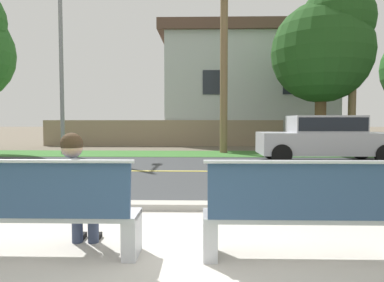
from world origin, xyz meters
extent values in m
plane|color=#665B4C|center=(0.00, 8.00, 0.00)|extent=(140.00, 140.00, 0.00)
cube|color=#B7B2A8|center=(0.00, 0.40, 0.01)|extent=(44.00, 3.60, 0.01)
cube|color=#ADA89E|center=(0.00, 2.35, 0.06)|extent=(44.00, 0.30, 0.11)
cube|color=#383A3D|center=(0.00, 6.50, 0.00)|extent=(52.00, 8.00, 0.01)
cube|color=#E0CC4C|center=(0.00, 6.50, 0.01)|extent=(48.00, 0.14, 0.01)
cube|color=#38702D|center=(0.00, 11.61, 0.01)|extent=(48.00, 2.80, 0.02)
cube|color=silver|center=(-0.39, 0.43, 0.23)|extent=(0.14, 0.40, 0.45)
cube|color=silver|center=(-1.34, 0.43, 0.42)|extent=(2.03, 0.44, 0.05)
cube|color=navy|center=(-1.34, 0.24, 0.71)|extent=(1.95, 0.12, 0.52)
cylinder|color=silver|center=(-1.34, 0.23, 0.99)|extent=(2.03, 0.04, 0.04)
cube|color=silver|center=(0.39, 0.43, 0.23)|extent=(0.14, 0.40, 0.45)
cube|color=silver|center=(1.34, 0.43, 0.42)|extent=(2.03, 0.44, 0.05)
cube|color=navy|center=(1.34, 0.24, 0.71)|extent=(1.95, 0.12, 0.52)
cylinder|color=silver|center=(1.34, 0.23, 0.99)|extent=(2.03, 0.04, 0.04)
cylinder|color=#333D56|center=(-1.08, 0.62, 0.51)|extent=(0.15, 0.42, 0.15)
cylinder|color=#333D56|center=(-0.90, 0.62, 0.51)|extent=(0.15, 0.42, 0.15)
cylinder|color=#333D56|center=(-1.08, 0.81, 0.21)|extent=(0.12, 0.12, 0.43)
cube|color=black|center=(-1.08, 0.89, 0.04)|extent=(0.09, 0.24, 0.07)
cylinder|color=#333D56|center=(-0.90, 0.81, 0.21)|extent=(0.12, 0.12, 0.43)
cube|color=black|center=(-0.90, 0.89, 0.04)|extent=(0.09, 0.24, 0.07)
cube|color=#33599E|center=(-0.99, 0.43, 0.71)|extent=(0.34, 0.20, 0.52)
cylinder|color=#33599E|center=(-1.20, 0.45, 0.73)|extent=(0.09, 0.09, 0.46)
cylinder|color=#33599E|center=(-0.77, 0.45, 0.73)|extent=(0.09, 0.09, 0.46)
sphere|color=tan|center=(-0.99, 0.44, 1.10)|extent=(0.21, 0.21, 0.21)
sphere|color=#382819|center=(-0.99, 0.44, 1.14)|extent=(0.22, 0.22, 0.22)
cube|color=#B2B5BC|center=(4.42, 8.90, 0.62)|extent=(4.30, 1.76, 0.72)
cube|color=#B2B5BC|center=(4.42, 8.90, 1.24)|extent=(2.24, 1.58, 0.60)
cube|color=black|center=(4.42, 8.90, 1.26)|extent=(2.15, 1.62, 0.43)
cylinder|color=black|center=(6.02, 9.74, 0.32)|extent=(0.64, 0.18, 0.64)
cylinder|color=black|center=(2.82, 8.06, 0.32)|extent=(0.64, 0.18, 0.64)
cylinder|color=black|center=(2.82, 9.74, 0.32)|extent=(0.64, 0.18, 0.64)
cylinder|color=gray|center=(-5.28, 11.21, 3.70)|extent=(0.16, 0.16, 7.40)
cylinder|color=brown|center=(5.52, 12.64, 1.35)|extent=(0.48, 0.48, 2.70)
sphere|color=#1E4719|center=(5.52, 12.64, 4.32)|extent=(4.32, 4.32, 4.32)
sphere|color=#1E4719|center=(6.06, 12.32, 5.61)|extent=(3.02, 3.02, 3.02)
cylinder|color=brown|center=(6.75, 12.34, 4.26)|extent=(0.32, 0.32, 8.51)
cylinder|color=brown|center=(1.27, 12.14, 3.74)|extent=(0.32, 0.32, 7.48)
cube|color=gray|center=(-1.79, 16.31, 0.70)|extent=(13.00, 0.36, 1.40)
cube|color=#B7BCC1|center=(3.10, 19.51, 3.12)|extent=(9.56, 6.40, 6.25)
cube|color=brown|center=(3.10, 19.51, 6.55)|extent=(10.32, 6.91, 0.60)
cube|color=#232833|center=(0.95, 16.28, 3.44)|extent=(1.10, 0.06, 1.30)
cube|color=#232833|center=(5.26, 16.28, 3.44)|extent=(1.10, 0.06, 1.30)
camera|label=1|loc=(0.30, -3.08, 1.37)|focal=33.40mm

